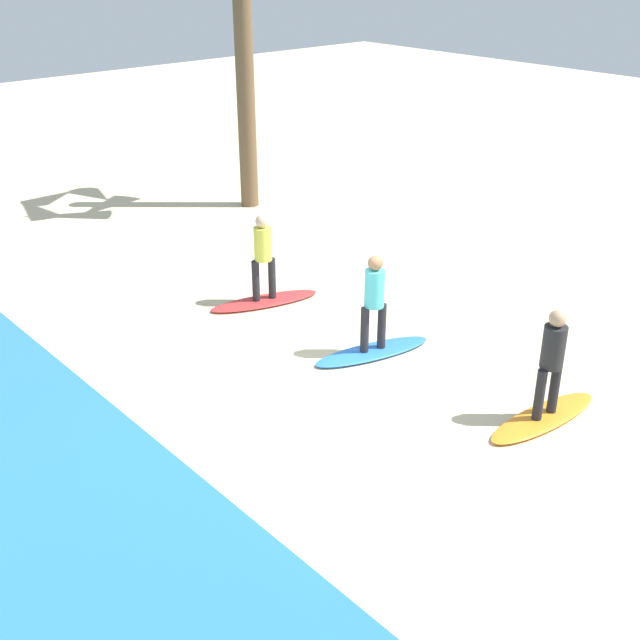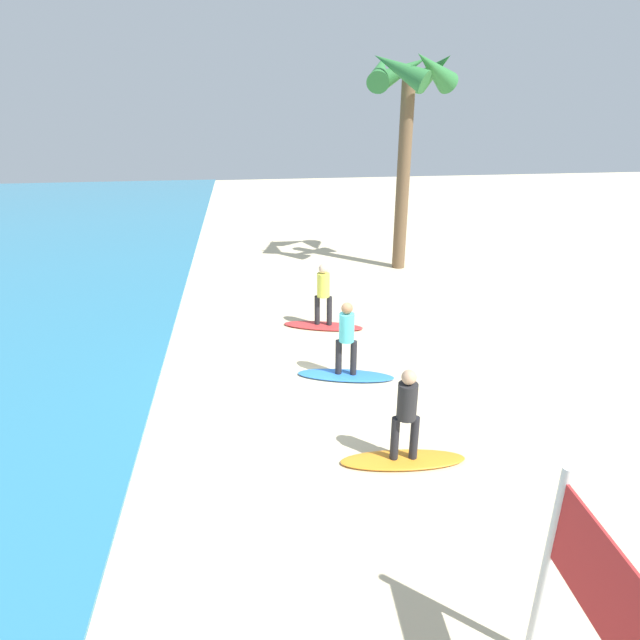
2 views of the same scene
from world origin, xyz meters
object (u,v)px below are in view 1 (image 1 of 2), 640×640
at_px(surfer_red, 263,251).
at_px(surfboard_orange, 543,417).
at_px(surfboard_blue, 372,351).
at_px(surfer_orange, 552,356).
at_px(surfboard_red, 265,301).
at_px(surfer_blue, 374,297).

bearing_deg(surfer_red, surfboard_orange, -174.82).
bearing_deg(surfboard_orange, surfboard_blue, -77.46).
distance_m(surfer_orange, surfer_red, 5.79).
height_order(surfboard_orange, surfboard_red, same).
height_order(surfer_blue, surfboard_red, surfer_blue).
relative_size(surfboard_orange, surfer_red, 1.28).
bearing_deg(surfer_blue, surfboard_red, 2.09).
distance_m(surfboard_orange, surfer_red, 5.87).
bearing_deg(surfer_orange, surfer_blue, 7.99).
distance_m(surfboard_orange, surfer_blue, 3.20).
bearing_deg(surfer_blue, surfboard_orange, -172.01).
height_order(surfboard_orange, surfer_orange, surfer_orange).
bearing_deg(surfer_blue, surfboard_blue, 180.00).
bearing_deg(surfboard_orange, surfboard_red, -80.26).
height_order(surfer_blue, surfer_red, same).
distance_m(surfer_orange, surfer_blue, 3.04).
xyz_separation_m(surfboard_orange, surfboard_red, (5.76, 0.52, 0.00)).
bearing_deg(surfboard_red, surfboard_orange, 112.13).
xyz_separation_m(surfer_orange, surfer_blue, (3.01, 0.42, 0.00)).
relative_size(surfer_orange, surfboard_blue, 0.78).
relative_size(surfboard_orange, surfboard_blue, 1.00).
relative_size(surfboard_orange, surfer_blue, 1.28).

